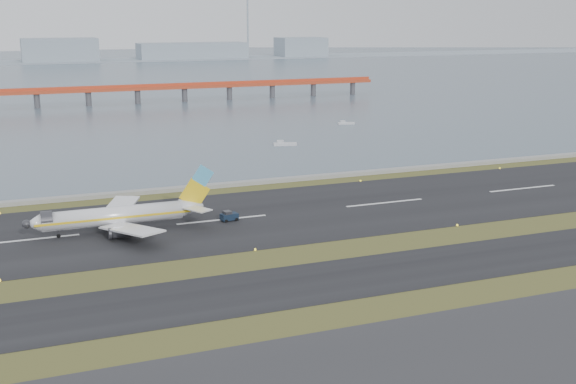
% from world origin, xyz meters
% --- Properties ---
extents(ground, '(1000.00, 1000.00, 0.00)m').
position_xyz_m(ground, '(0.00, 0.00, 0.00)').
color(ground, '#324418').
rests_on(ground, ground).
extents(taxiway_strip, '(1000.00, 18.00, 0.10)m').
position_xyz_m(taxiway_strip, '(0.00, -12.00, 0.05)').
color(taxiway_strip, black).
rests_on(taxiway_strip, ground).
extents(runway_strip, '(1000.00, 45.00, 0.10)m').
position_xyz_m(runway_strip, '(0.00, 30.00, 0.05)').
color(runway_strip, black).
rests_on(runway_strip, ground).
extents(seawall, '(1000.00, 2.50, 1.00)m').
position_xyz_m(seawall, '(0.00, 60.00, 0.50)').
color(seawall, gray).
rests_on(seawall, ground).
extents(bay_water, '(1400.00, 800.00, 1.30)m').
position_xyz_m(bay_water, '(0.00, 460.00, 0.00)').
color(bay_water, '#475765').
rests_on(bay_water, ground).
extents(red_pier, '(260.00, 5.00, 10.20)m').
position_xyz_m(red_pier, '(20.00, 250.00, 7.28)').
color(red_pier, '#BA3E20').
rests_on(red_pier, ground).
extents(far_shoreline, '(1400.00, 80.00, 60.50)m').
position_xyz_m(far_shoreline, '(13.62, 620.00, 6.07)').
color(far_shoreline, '#8E9CA8').
rests_on(far_shoreline, ground).
extents(airliner, '(38.52, 32.89, 12.80)m').
position_xyz_m(airliner, '(-21.55, 29.28, 3.46)').
color(airliner, white).
rests_on(airliner, ground).
extents(pushback_tug, '(3.95, 2.72, 2.33)m').
position_xyz_m(pushback_tug, '(1.19, 28.63, 1.13)').
color(pushback_tug, '#111F31').
rests_on(pushback_tug, ground).
extents(workboat_near, '(8.25, 4.48, 1.91)m').
position_xyz_m(workboat_near, '(45.65, 111.12, 0.60)').
color(workboat_near, silver).
rests_on(workboat_near, ground).
extents(workboat_far, '(7.00, 3.67, 1.62)m').
position_xyz_m(workboat_far, '(86.57, 148.02, 0.51)').
color(workboat_far, silver).
rests_on(workboat_far, ground).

